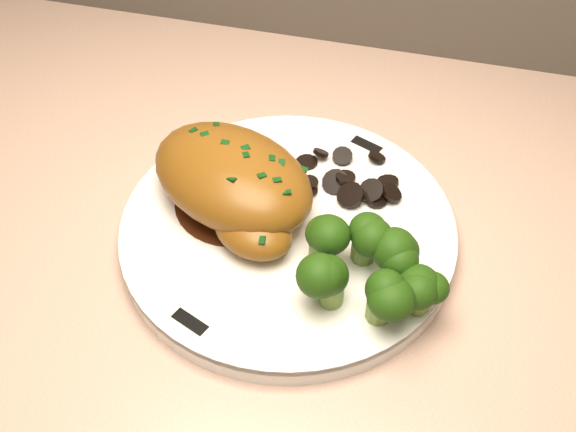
# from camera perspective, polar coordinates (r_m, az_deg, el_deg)

# --- Properties ---
(plate) EXTENTS (0.28, 0.28, 0.02)m
(plate) POSITION_cam_1_polar(r_m,az_deg,el_deg) (0.57, 0.00, -1.27)
(plate) COLOR white
(plate) RESTS_ON counter
(rim_accent_0) EXTENTS (0.03, 0.02, 0.00)m
(rim_accent_0) POSITION_cam_1_polar(r_m,az_deg,el_deg) (0.63, 6.23, 5.58)
(rim_accent_0) COLOR black
(rim_accent_0) RESTS_ON plate
(rim_accent_1) EXTENTS (0.02, 0.03, 0.00)m
(rim_accent_1) POSITION_cam_1_polar(r_m,az_deg,el_deg) (0.62, -8.56, 4.09)
(rim_accent_1) COLOR black
(rim_accent_1) RESTS_ON plate
(rim_accent_2) EXTENTS (0.03, 0.02, 0.00)m
(rim_accent_2) POSITION_cam_1_polar(r_m,az_deg,el_deg) (0.51, -7.75, -8.31)
(rim_accent_2) COLOR black
(rim_accent_2) RESTS_ON plate
(rim_accent_3) EXTENTS (0.02, 0.03, 0.00)m
(rim_accent_3) POSITION_cam_1_polar(r_m,az_deg,el_deg) (0.53, 10.05, -6.15)
(rim_accent_3) COLOR black
(rim_accent_3) RESTS_ON plate
(gravy_pool) EXTENTS (0.10, 0.10, 0.00)m
(gravy_pool) POSITION_cam_1_polar(r_m,az_deg,el_deg) (0.58, -4.26, 1.13)
(gravy_pool) COLOR #37170A
(gravy_pool) RESTS_ON plate
(chicken_breast) EXTENTS (0.17, 0.15, 0.06)m
(chicken_breast) POSITION_cam_1_polar(r_m,az_deg,el_deg) (0.56, -4.23, 2.60)
(chicken_breast) COLOR brown
(chicken_breast) RESTS_ON plate
(mushroom_pile) EXTENTS (0.08, 0.06, 0.02)m
(mushroom_pile) POSITION_cam_1_polar(r_m,az_deg,el_deg) (0.59, 4.86, 2.99)
(mushroom_pile) COLOR black
(mushroom_pile) RESTS_ON plate
(broccoli_florets) EXTENTS (0.10, 0.08, 0.04)m
(broccoli_florets) POSITION_cam_1_polar(r_m,az_deg,el_deg) (0.51, 6.50, -3.96)
(broccoli_florets) COLOR olive
(broccoli_florets) RESTS_ON plate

